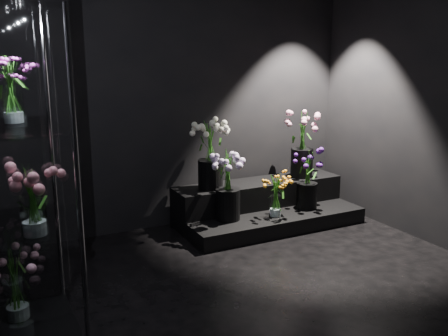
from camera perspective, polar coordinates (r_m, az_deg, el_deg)
floor at (r=3.90m, az=6.07°, el=-15.03°), size 4.00×4.00×0.00m
wall_back at (r=5.24m, az=-5.64°, el=8.33°), size 4.00×0.00×4.00m
display_riser at (r=5.52m, az=4.59°, el=-4.36°), size 1.95×0.87×0.43m
display_case at (r=3.18m, az=-22.42°, el=-2.40°), size 0.56×0.94×2.07m
bouquet_orange_bells at (r=5.18m, az=5.94°, el=-2.86°), size 0.33×0.33×0.48m
bouquet_lilac at (r=5.01m, az=0.44°, el=-1.54°), size 0.38×0.38×0.71m
bouquet_purple at (r=5.47m, az=9.52°, el=-0.91°), size 0.38×0.38×0.65m
bouquet_cream_roses at (r=5.16m, az=-1.58°, el=2.03°), size 0.40×0.40×0.71m
bouquet_pink_roses at (r=5.72m, az=8.96°, el=3.18°), size 0.42×0.42×0.74m
bouquet_case_pink at (r=3.03m, az=-21.06°, el=-3.46°), size 0.32×0.32×0.39m
bouquet_case_magenta at (r=3.23m, az=-23.12°, el=8.20°), size 0.29×0.29×0.38m
bouquet_case_base_pink at (r=3.64m, az=-22.76°, el=-11.97°), size 0.40×0.40×0.49m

